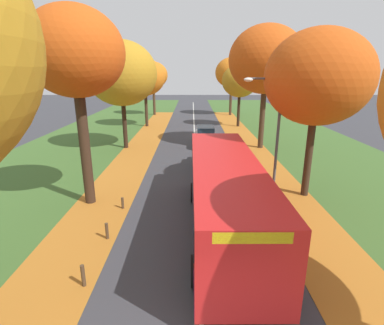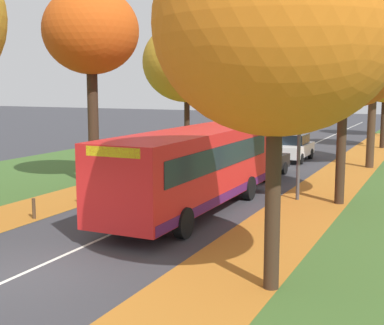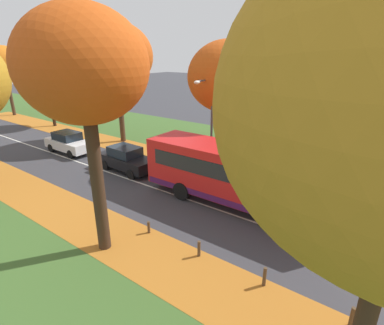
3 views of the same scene
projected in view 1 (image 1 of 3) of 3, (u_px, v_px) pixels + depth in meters
grass_verge_left at (83, 152)px, 24.15m from camera, size 12.00×90.00×0.01m
leaf_litter_left at (123, 177)px, 18.39m from camera, size 2.80×60.00×0.00m
grass_verge_right at (311, 152)px, 24.07m from camera, size 12.00×90.00×0.01m
leaf_litter_right at (272, 177)px, 18.35m from camera, size 2.80×60.00×0.00m
road_centre_line at (196, 152)px, 24.11m from camera, size 0.12×80.00×0.01m
tree_left_near at (76, 54)px, 12.87m from camera, size 4.30×4.30×8.95m
tree_left_mid at (123, 74)px, 23.65m from camera, size 5.66×5.66×8.60m
tree_left_far at (146, 77)px, 33.71m from camera, size 4.53×4.53×7.61m
tree_left_distant at (155, 75)px, 42.87m from camera, size 4.13×4.13×7.54m
tree_right_near at (319, 78)px, 13.98m from camera, size 4.98×4.98×8.19m
tree_right_mid at (268, 60)px, 23.35m from camera, size 5.86×5.86×9.73m
tree_right_far at (241, 81)px, 33.72m from camera, size 4.07×4.07×7.01m
tree_right_distant at (233, 73)px, 42.55m from camera, size 4.67×4.67×8.13m
bollard_third at (84, 275)px, 8.98m from camera, size 0.12×0.12×0.73m
bollard_fourth at (108, 231)px, 11.53m from camera, size 0.12×0.12×0.67m
bollard_fifth at (124, 203)px, 14.10m from camera, size 0.12×0.12×0.56m
streetlamp_right at (273, 124)px, 14.63m from camera, size 1.89×0.28×6.00m
bus at (226, 192)px, 11.69m from camera, size 2.71×10.41×2.98m
car_black_lead at (211, 156)px, 19.93m from camera, size 1.94×4.28×1.62m
car_white_following at (207, 136)px, 26.15m from camera, size 1.79×4.21×1.62m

